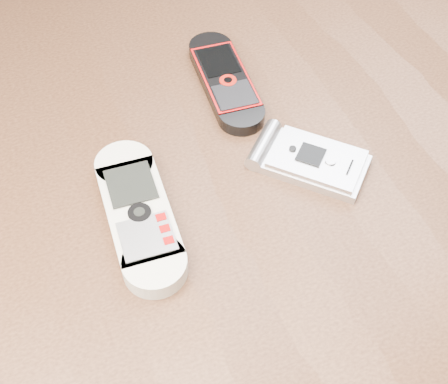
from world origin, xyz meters
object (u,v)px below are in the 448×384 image
Objects in this scene: table at (220,261)px; motorola_razr at (313,161)px; nokia_white at (139,213)px; nokia_black_red at (225,80)px.

table is 10.60× the size of motorola_razr.
nokia_black_red is (0.14, 0.14, -0.00)m from nokia_white.
table is at bearing -109.61° from nokia_black_red.
nokia_white is 1.07× the size of nokia_black_red.
table is 0.15m from motorola_razr.
motorola_razr is at bearing 2.03° from table.
nokia_white reaches higher than motorola_razr.
table is 0.19m from nokia_black_red.
table is at bearing 138.74° from motorola_razr.
motorola_razr reaches higher than table.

